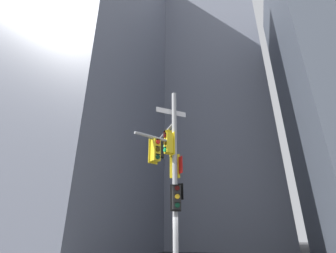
% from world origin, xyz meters
% --- Properties ---
extents(building_tower_left, '(17.42, 17.42, 43.77)m').
position_xyz_m(building_tower_left, '(-16.01, 10.53, 21.89)').
color(building_tower_left, slate).
rests_on(building_tower_left, ground).
extents(building_mid_block, '(14.99, 14.99, 52.27)m').
position_xyz_m(building_mid_block, '(-0.74, 26.07, 26.13)').
color(building_mid_block, slate).
rests_on(building_mid_block, ground).
extents(signal_pole_assembly, '(2.17, 4.11, 8.63)m').
position_xyz_m(signal_pole_assembly, '(-0.32, 0.17, 4.95)').
color(signal_pole_assembly, '#9EA0A3').
rests_on(signal_pole_assembly, ground).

